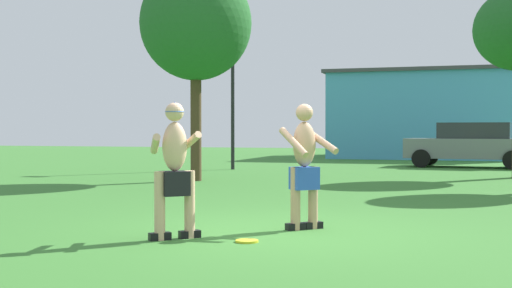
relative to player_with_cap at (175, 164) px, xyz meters
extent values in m
plane|color=#38752D|center=(1.08, 0.90, -0.90)|extent=(80.00, 80.00, 0.00)
cube|color=black|center=(-0.13, -0.14, -0.86)|extent=(0.26, 0.26, 0.09)
cylinder|color=#E0AD89|center=(-0.13, -0.14, -0.49)|extent=(0.13, 0.13, 0.82)
cube|color=black|center=(0.14, 0.13, -0.86)|extent=(0.26, 0.26, 0.09)
cylinder|color=#E0AD89|center=(0.14, 0.13, -0.49)|extent=(0.13, 0.13, 0.82)
cube|color=black|center=(0.01, -0.01, -0.23)|extent=(0.40, 0.39, 0.30)
ellipsoid|color=#E0AD89|center=(0.01, -0.01, 0.22)|extent=(0.37, 0.37, 0.59)
cylinder|color=#E0AD89|center=(-0.22, -0.08, 0.25)|extent=(0.35, 0.54, 0.26)
cylinder|color=#E0AD89|center=(0.09, 0.21, 0.25)|extent=(0.49, 0.41, 0.32)
sphere|color=#E0AD89|center=(0.01, -0.01, 0.63)|extent=(0.23, 0.23, 0.23)
cone|color=#194CA5|center=(0.01, -0.01, 0.70)|extent=(0.34, 0.34, 0.12)
cube|color=black|center=(1.41, 1.33, -0.86)|extent=(0.26, 0.26, 0.09)
cylinder|color=tan|center=(1.41, 1.33, -0.49)|extent=(0.13, 0.13, 0.83)
cube|color=black|center=(1.22, 1.15, -0.86)|extent=(0.26, 0.26, 0.09)
cylinder|color=tan|center=(1.22, 1.15, -0.49)|extent=(0.13, 0.13, 0.83)
cube|color=blue|center=(1.31, 1.24, -0.22)|extent=(0.41, 0.41, 0.30)
ellipsoid|color=tan|center=(1.31, 1.24, 0.23)|extent=(0.39, 0.38, 0.60)
cylinder|color=tan|center=(1.54, 1.32, 0.26)|extent=(0.50, 0.40, 0.32)
cylinder|color=tan|center=(1.22, 1.01, 0.26)|extent=(0.48, 0.37, 0.40)
sphere|color=tan|center=(1.31, 1.24, 0.65)|extent=(0.23, 0.23, 0.23)
cylinder|color=yellow|center=(0.91, 0.04, -0.89)|extent=(0.27, 0.27, 0.03)
cube|color=slate|center=(3.46, 17.62, -0.23)|extent=(4.47, 2.26, 0.70)
cube|color=#282D33|center=(3.66, 17.60, 0.40)|extent=(2.57, 1.84, 0.56)
cylinder|color=black|center=(1.86, 16.89, -0.58)|extent=(0.66, 0.29, 0.64)
cylinder|color=black|center=(2.06, 18.68, -0.58)|extent=(0.66, 0.29, 0.64)
cylinder|color=black|center=(-4.09, 13.86, 1.65)|extent=(0.12, 0.12, 5.11)
cube|color=#333338|center=(-4.09, 13.86, 4.36)|extent=(0.60, 0.24, 0.20)
cube|color=#4C9ED1|center=(1.59, 26.33, 1.06)|extent=(8.67, 6.98, 3.92)
cube|color=#3F3F44|center=(1.59, 26.33, 3.10)|extent=(9.02, 7.26, 0.16)
cylinder|color=#4C3823|center=(-3.34, 8.81, 0.62)|extent=(0.28, 0.28, 3.05)
ellipsoid|color=#236028|center=(-3.34, 8.81, 3.18)|extent=(2.89, 2.89, 2.96)
camera|label=1|loc=(3.35, -7.48, 0.41)|focal=47.48mm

